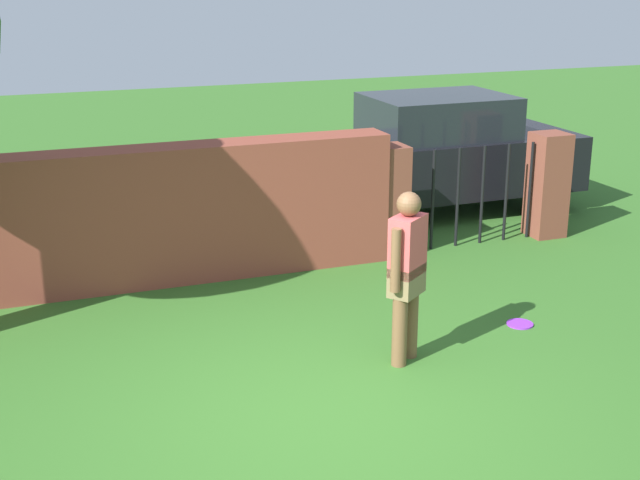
% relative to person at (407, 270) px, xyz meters
% --- Properties ---
extents(ground_plane, '(40.00, 40.00, 0.00)m').
position_rel_person_xyz_m(ground_plane, '(-1.08, -0.73, -0.90)').
color(ground_plane, '#336623').
extents(brick_wall, '(7.25, 0.50, 1.59)m').
position_rel_person_xyz_m(brick_wall, '(-2.58, 2.90, -0.10)').
color(brick_wall, brown).
rests_on(brick_wall, ground).
extents(person, '(0.45, 0.39, 1.62)m').
position_rel_person_xyz_m(person, '(0.00, 0.00, 0.00)').
color(person, brown).
rests_on(person, ground).
extents(fence_gate, '(2.79, 0.44, 1.40)m').
position_rel_person_xyz_m(fence_gate, '(2.32, 2.90, -0.20)').
color(fence_gate, brown).
rests_on(fence_gate, ground).
extents(car, '(4.22, 1.95, 1.72)m').
position_rel_person_xyz_m(car, '(2.67, 4.51, -0.04)').
color(car, black).
rests_on(car, ground).
extents(frisbee_purple, '(0.27, 0.27, 0.02)m').
position_rel_person_xyz_m(frisbee_purple, '(1.48, 0.34, -0.89)').
color(frisbee_purple, purple).
rests_on(frisbee_purple, ground).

